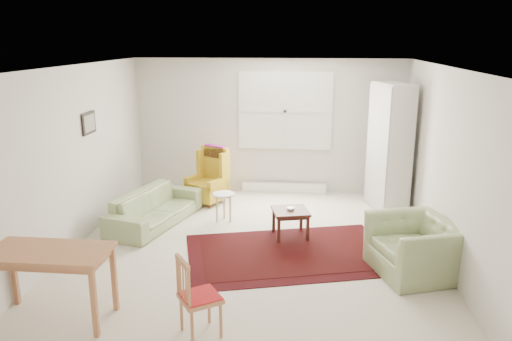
# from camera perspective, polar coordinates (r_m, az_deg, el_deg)

# --- Properties ---
(room) EXTENTS (5.04, 5.54, 2.51)m
(room) POSITION_cam_1_polar(r_m,az_deg,el_deg) (6.87, 0.09, 1.47)
(room) COLOR beige
(room) RESTS_ON ground
(rug) EXTENTS (3.11, 2.42, 0.03)m
(rug) POSITION_cam_1_polar(r_m,az_deg,el_deg) (6.91, 3.88, -9.40)
(rug) COLOR black
(rug) RESTS_ON ground
(sofa) EXTENTS (1.19, 1.95, 0.74)m
(sofa) POSITION_cam_1_polar(r_m,az_deg,el_deg) (8.00, -11.49, -3.50)
(sofa) COLOR #8B9C68
(sofa) RESTS_ON ground
(armchair) EXTENTS (1.22, 1.30, 0.83)m
(armchair) POSITION_cam_1_polar(r_m,az_deg,el_deg) (6.52, 17.79, -7.82)
(armchair) COLOR #8B9C68
(armchair) RESTS_ON ground
(wingback_chair) EXTENTS (0.80, 0.81, 1.01)m
(wingback_chair) POSITION_cam_1_polar(r_m,az_deg,el_deg) (8.83, -5.65, -0.60)
(wingback_chair) COLOR gold
(wingback_chair) RESTS_ON ground
(coffee_table) EXTENTS (0.61, 0.61, 0.42)m
(coffee_table) POSITION_cam_1_polar(r_m,az_deg,el_deg) (7.43, 3.94, -6.00)
(coffee_table) COLOR #451C15
(coffee_table) RESTS_ON ground
(stool) EXTENTS (0.46, 0.46, 0.47)m
(stool) POSITION_cam_1_polar(r_m,az_deg,el_deg) (8.02, -3.71, -4.18)
(stool) COLOR white
(stool) RESTS_ON ground
(cabinet) EXTENTS (0.67, 0.95, 2.15)m
(cabinet) POSITION_cam_1_polar(r_m,az_deg,el_deg) (8.68, 15.05, 2.56)
(cabinet) COLOR silver
(cabinet) RESTS_ON ground
(desk) EXTENTS (1.24, 0.62, 0.78)m
(desk) POSITION_cam_1_polar(r_m,az_deg,el_deg) (5.67, -22.34, -12.04)
(desk) COLOR #AE6F46
(desk) RESTS_ON ground
(desk_chair) EXTENTS (0.51, 0.51, 0.84)m
(desk_chair) POSITION_cam_1_polar(r_m,az_deg,el_deg) (5.04, -6.40, -14.03)
(desk_chair) COLOR #AE6F46
(desk_chair) RESTS_ON ground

